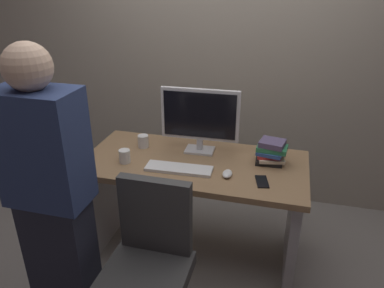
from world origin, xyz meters
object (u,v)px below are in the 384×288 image
(office_chair, at_px, (149,275))
(book_stack, at_px, (271,152))
(cup_by_monitor, at_px, (143,141))
(cell_phone, at_px, (262,182))
(keyboard, at_px, (179,169))
(desk, at_px, (194,190))
(cup_near_keyboard, at_px, (125,156))
(monitor, at_px, (200,117))
(person_at_desk, at_px, (52,201))
(mouse, at_px, (227,174))

(office_chair, distance_m, book_stack, 1.09)
(cup_by_monitor, distance_m, book_stack, 0.91)
(office_chair, bearing_deg, cup_by_monitor, 112.41)
(office_chair, relative_size, cell_phone, 6.53)
(cup_by_monitor, xyz_separation_m, book_stack, (0.91, -0.02, 0.04))
(keyboard, relative_size, cell_phone, 2.99)
(office_chair, distance_m, cell_phone, 0.85)
(desk, distance_m, cup_near_keyboard, 0.54)
(office_chair, height_order, monitor, monitor)
(office_chair, relative_size, keyboard, 2.19)
(cup_by_monitor, height_order, cell_phone, cup_by_monitor)
(person_at_desk, bearing_deg, office_chair, 5.29)
(monitor, height_order, book_stack, monitor)
(office_chair, xyz_separation_m, cup_near_keyboard, (-0.39, 0.61, 0.36))
(keyboard, relative_size, book_stack, 2.09)
(book_stack, distance_m, cell_phone, 0.28)
(mouse, bearing_deg, person_at_desk, -140.83)
(cup_by_monitor, distance_m, cell_phone, 0.93)
(desk, xyz_separation_m, monitor, (-0.00, 0.16, 0.49))
(office_chair, relative_size, mouse, 9.40)
(keyboard, bearing_deg, book_stack, 21.67)
(person_at_desk, height_order, cup_by_monitor, person_at_desk)
(keyboard, height_order, cell_phone, keyboard)
(person_at_desk, bearing_deg, keyboard, 53.42)
(desk, height_order, keyboard, keyboard)
(monitor, distance_m, keyboard, 0.40)
(monitor, bearing_deg, desk, -88.96)
(cup_by_monitor, bearing_deg, mouse, -21.94)
(person_at_desk, xyz_separation_m, book_stack, (1.04, 0.89, -0.01))
(desk, bearing_deg, person_at_desk, -124.49)
(person_at_desk, xyz_separation_m, cup_by_monitor, (0.13, 0.91, -0.05))
(monitor, distance_m, cup_by_monitor, 0.46)
(person_at_desk, xyz_separation_m, monitor, (0.54, 0.95, 0.16))
(desk, bearing_deg, cup_near_keyboard, -163.45)
(person_at_desk, relative_size, cell_phone, 11.38)
(cup_near_keyboard, xyz_separation_m, cup_by_monitor, (0.03, 0.26, 0.00))
(person_at_desk, xyz_separation_m, cup_near_keyboard, (0.10, 0.66, -0.05))
(keyboard, bearing_deg, desk, 63.96)
(monitor, bearing_deg, keyboard, -101.11)
(monitor, height_order, cell_phone, monitor)
(book_stack, bearing_deg, cup_near_keyboard, -165.76)
(desk, relative_size, keyboard, 3.48)
(monitor, bearing_deg, book_stack, -6.17)
(desk, bearing_deg, mouse, -29.40)
(monitor, distance_m, cell_phone, 0.62)
(person_at_desk, relative_size, monitor, 3.03)
(office_chair, bearing_deg, desk, 85.83)
(person_at_desk, xyz_separation_m, cell_phone, (1.01, 0.63, -0.09))
(office_chair, height_order, person_at_desk, person_at_desk)
(office_chair, relative_size, cup_by_monitor, 10.41)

